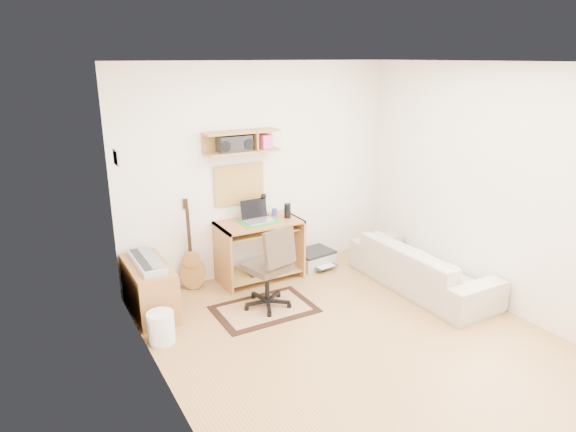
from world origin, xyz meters
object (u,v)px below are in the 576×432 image
desk (260,250)px  sofa (422,259)px  printer (314,259)px  task_chair (267,266)px  cabinet (149,288)px

desk → sofa: desk is taller
printer → desk: bearing=174.7°
task_chair → printer: size_ratio=1.91×
desk → cabinet: bearing=-172.9°
desk → printer: desk is taller
printer → sofa: bearing=-65.5°
task_chair → sofa: task_chair is taller
desk → task_chair: bearing=-110.2°
desk → sofa: bearing=-37.4°
task_chair → cabinet: task_chair is taller
task_chair → printer: bearing=20.7°
task_chair → sofa: bearing=-28.3°
sofa → task_chair: bearing=75.3°
desk → printer: size_ratio=1.99×
desk → sofa: 1.95m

